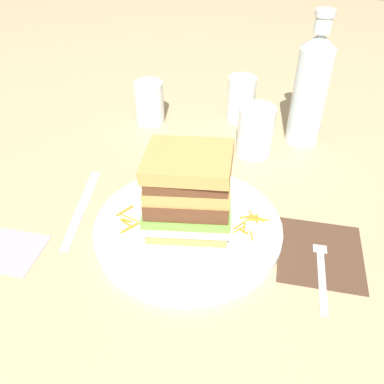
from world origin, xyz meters
name	(u,v)px	position (x,y,z in m)	size (l,w,h in m)	color
ground_plane	(181,222)	(0.00, 0.00, 0.00)	(3.00, 3.00, 0.00)	tan
main_plate	(188,227)	(0.02, -0.02, 0.01)	(0.29, 0.29, 0.01)	white
sandwich	(188,192)	(0.02, -0.02, 0.08)	(0.14, 0.12, 0.13)	tan
carrot_shred_0	(126,220)	(-0.08, -0.03, 0.02)	(0.00, 0.00, 0.02)	orange
carrot_shred_1	(130,228)	(-0.07, -0.05, 0.02)	(0.00, 0.00, 0.03)	orange
carrot_shred_2	(130,218)	(-0.08, -0.02, 0.02)	(0.00, 0.00, 0.03)	orange
carrot_shred_3	(125,211)	(-0.09, -0.01, 0.02)	(0.00, 0.00, 0.03)	orange
carrot_shred_4	(127,224)	(-0.08, -0.04, 0.02)	(0.00, 0.00, 0.02)	orange
carrot_shred_5	(254,220)	(0.11, 0.01, 0.02)	(0.00, 0.00, 0.02)	orange
carrot_shred_6	(253,217)	(0.11, 0.02, 0.02)	(0.00, 0.00, 0.03)	orange
carrot_shred_7	(238,230)	(0.09, -0.02, 0.02)	(0.00, 0.00, 0.02)	orange
carrot_shred_8	(249,217)	(0.11, 0.02, 0.02)	(0.00, 0.00, 0.03)	orange
carrot_shred_9	(251,235)	(0.11, -0.02, 0.02)	(0.00, 0.00, 0.02)	orange
carrot_shred_10	(243,231)	(0.10, -0.02, 0.02)	(0.00, 0.00, 0.02)	orange
carrot_shred_11	(257,220)	(0.12, 0.01, 0.02)	(0.00, 0.00, 0.02)	orange
carrot_shred_12	(259,218)	(0.12, 0.02, 0.02)	(0.00, 0.00, 0.03)	orange
carrot_shred_13	(239,225)	(0.09, -0.01, 0.02)	(0.00, 0.00, 0.03)	orange
carrot_shred_14	(244,227)	(0.10, -0.01, 0.02)	(0.00, 0.00, 0.03)	orange
napkin_dark	(320,253)	(0.22, -0.02, 0.00)	(0.12, 0.13, 0.00)	#4C3323
fork	(321,263)	(0.22, -0.05, 0.00)	(0.02, 0.17, 0.00)	silver
knife	(81,210)	(-0.17, -0.01, 0.00)	(0.04, 0.20, 0.00)	silver
juice_glass	(255,132)	(0.09, 0.23, 0.04)	(0.07, 0.07, 0.10)	white
water_bottle	(311,88)	(0.19, 0.30, 0.11)	(0.07, 0.07, 0.26)	silver
empty_tumbler_0	(149,102)	(-0.14, 0.31, 0.05)	(0.06, 0.06, 0.09)	silver
empty_tumbler_1	(241,99)	(0.05, 0.36, 0.05)	(0.06, 0.06, 0.10)	silver
napkin_pink	(11,251)	(-0.23, -0.12, 0.00)	(0.09, 0.08, 0.00)	pink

